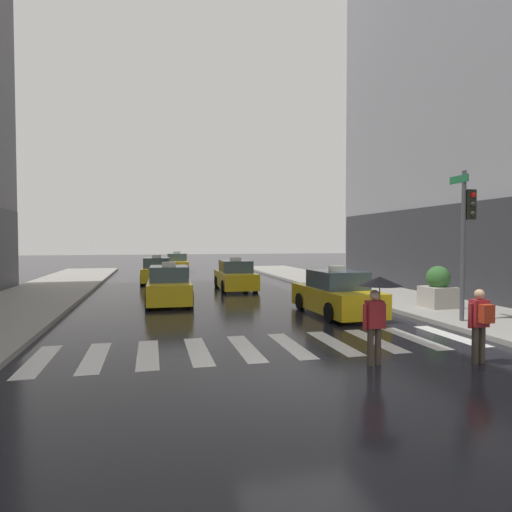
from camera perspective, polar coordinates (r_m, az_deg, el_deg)
The scene contains 11 objects.
ground_plane at distance 8.50m, azimuth 7.25°, elevation -16.63°, with size 160.00×160.00×0.00m, color black.
crosswalk_markings at distance 11.24m, azimuth 1.66°, elevation -11.94°, with size 11.30×2.80×0.01m.
traffic_light_pole at distance 15.29m, azimuth 26.14°, elevation 3.84°, with size 0.44×0.84×4.80m.
taxi_lead at distance 16.15m, azimuth 10.60°, elevation -5.10°, with size 2.04×4.59×1.80m.
taxi_second at distance 19.17m, azimuth -11.48°, elevation -3.98°, with size 2.02×4.58×1.80m.
taxi_third at distance 24.00m, azimuth -2.77°, elevation -2.74°, with size 1.98×4.56×1.80m.
taxi_fourth at distance 28.80m, azimuth -13.06°, elevation -1.99°, with size 2.06×4.60×1.80m.
taxi_fifth at distance 37.97m, azimuth -10.47°, elevation -1.02°, with size 2.01×4.58×1.80m.
pedestrian_with_umbrella at distance 9.76m, azimuth 15.88°, elevation -5.13°, with size 0.96×0.96×1.94m.
pedestrian_with_backpack at distance 10.77m, azimuth 27.63°, elevation -7.54°, with size 0.55×0.43×1.65m.
planter_near_corner at distance 18.01m, azimuth 23.03°, elevation -4.02°, with size 1.10×1.10×1.60m.
Camera 1 is at (-2.89, -7.52, 2.72)m, focal length 30.11 mm.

